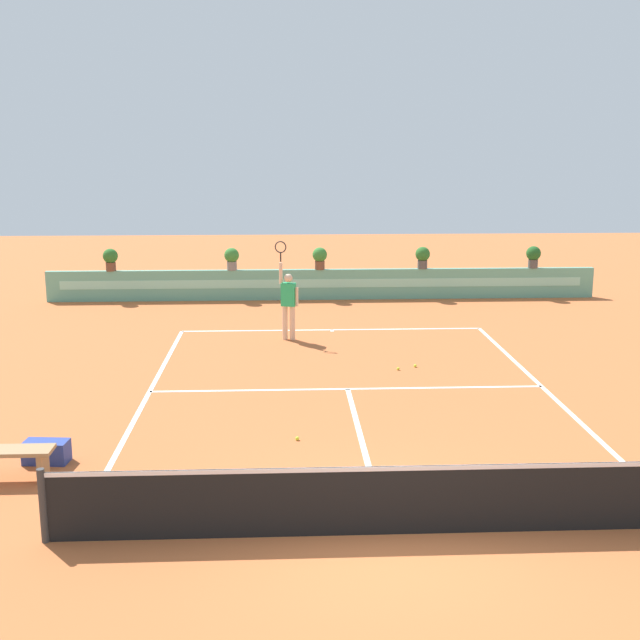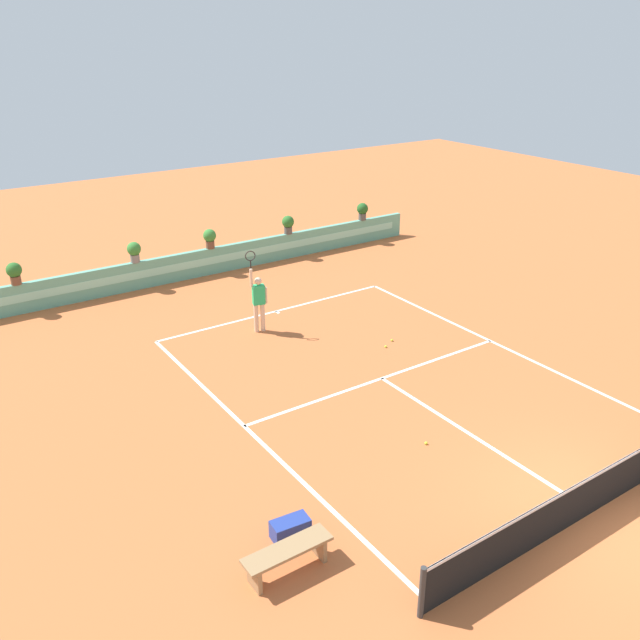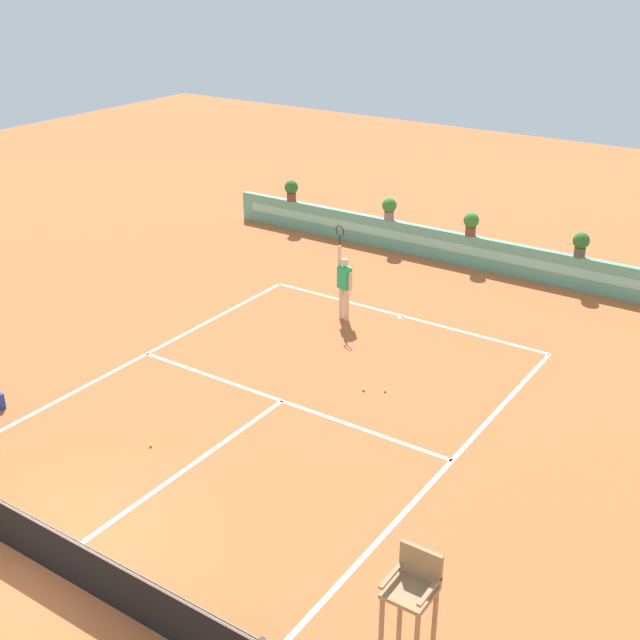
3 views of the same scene
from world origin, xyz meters
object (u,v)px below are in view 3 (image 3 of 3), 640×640
(tennis_ball_mid_court, at_px, (363,390))
(tennis_ball_by_sideline, at_px, (385,391))
(potted_plant_centre, at_px, (471,223))
(umpire_chair, at_px, (411,606))
(potted_plant_right, at_px, (581,243))
(tennis_player, at_px, (344,283))
(tennis_ball_near_baseline, at_px, (151,445))
(potted_plant_far_left, at_px, (291,189))
(potted_plant_left, at_px, (389,207))

(tennis_ball_mid_court, xyz_separation_m, tennis_ball_by_sideline, (0.43, 0.23, 0.00))
(potted_plant_centre, bearing_deg, umpire_chair, -68.33)
(potted_plant_right, bearing_deg, tennis_player, -128.77)
(tennis_ball_mid_court, height_order, potted_plant_centre, potted_plant_centre)
(tennis_player, bearing_deg, tennis_ball_near_baseline, -89.31)
(potted_plant_far_left, bearing_deg, umpire_chair, -49.80)
(tennis_ball_mid_court, relative_size, tennis_ball_by_sideline, 1.00)
(tennis_ball_near_baseline, xyz_separation_m, tennis_ball_by_sideline, (2.80, 4.54, 0.00))
(tennis_ball_near_baseline, relative_size, tennis_ball_mid_court, 1.00)
(tennis_ball_by_sideline, bearing_deg, tennis_player, 135.67)
(tennis_player, bearing_deg, umpire_chair, -53.49)
(potted_plant_centre, distance_m, potted_plant_left, 2.87)
(potted_plant_far_left, distance_m, potted_plant_left, 3.91)
(umpire_chair, height_order, tennis_ball_mid_court, umpire_chair)
(tennis_ball_by_sideline, distance_m, potted_plant_centre, 8.68)
(tennis_ball_mid_court, bearing_deg, tennis_ball_near_baseline, -118.79)
(tennis_ball_mid_court, xyz_separation_m, potted_plant_right, (2.01, 8.61, 1.38))
(umpire_chair, distance_m, tennis_player, 11.91)
(tennis_player, distance_m, potted_plant_centre, 5.67)
(tennis_ball_mid_court, xyz_separation_m, potted_plant_far_left, (-8.16, 8.61, 1.38))
(umpire_chair, height_order, potted_plant_far_left, umpire_chair)
(tennis_ball_near_baseline, relative_size, tennis_ball_by_sideline, 1.00)
(umpire_chair, height_order, tennis_ball_near_baseline, umpire_chair)
(tennis_ball_mid_court, bearing_deg, tennis_player, 128.88)
(potted_plant_right, height_order, potted_plant_left, same)
(tennis_ball_by_sideline, height_order, potted_plant_right, potted_plant_right)
(potted_plant_left, bearing_deg, tennis_ball_mid_court, -63.70)
(potted_plant_far_left, bearing_deg, potted_plant_centre, 0.00)
(tennis_ball_near_baseline, xyz_separation_m, tennis_ball_mid_court, (2.37, 4.31, 0.00))
(tennis_ball_mid_court, relative_size, potted_plant_right, 0.09)
(potted_plant_right, height_order, potted_plant_far_left, same)
(tennis_ball_near_baseline, xyz_separation_m, potted_plant_far_left, (-5.79, 12.92, 1.38))
(potted_plant_centre, bearing_deg, potted_plant_far_left, 180.00)
(tennis_ball_near_baseline, bearing_deg, potted_plant_centre, 85.63)
(umpire_chair, xyz_separation_m, potted_plant_centre, (-6.01, 15.13, 0.07))
(potted_plant_right, bearing_deg, umpire_chair, -80.17)
(tennis_ball_mid_court, xyz_separation_m, potted_plant_centre, (-1.38, 8.61, 1.38))
(potted_plant_centre, bearing_deg, potted_plant_right, 0.00)
(potted_plant_right, xyz_separation_m, potted_plant_far_left, (-10.16, 0.00, 0.00))
(potted_plant_centre, distance_m, potted_plant_far_left, 6.78)
(tennis_ball_mid_court, bearing_deg, potted_plant_left, 116.30)
(umpire_chair, relative_size, potted_plant_right, 2.96)
(potted_plant_far_left, height_order, potted_plant_left, same)
(potted_plant_centre, height_order, potted_plant_far_left, same)
(tennis_ball_mid_court, height_order, potted_plant_left, potted_plant_left)
(umpire_chair, relative_size, potted_plant_far_left, 2.96)
(umpire_chair, relative_size, potted_plant_centre, 2.96)
(umpire_chair, xyz_separation_m, tennis_ball_mid_court, (-4.63, 6.52, -1.31))
(tennis_ball_mid_court, relative_size, potted_plant_left, 0.09)
(potted_plant_centre, xyz_separation_m, potted_plant_left, (-2.87, 0.00, 0.00))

